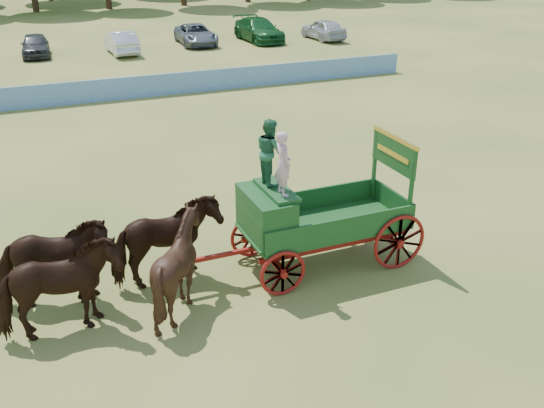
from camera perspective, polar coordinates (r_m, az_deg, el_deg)
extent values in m
plane|color=#A08848|center=(15.31, 11.28, -5.05)|extent=(160.00, 160.00, 0.00)
imported|color=black|center=(12.57, -19.48, -7.64)|extent=(2.50, 1.22, 2.07)
imported|color=black|center=(13.53, -19.89, -5.30)|extent=(2.61, 1.56, 2.07)
imported|color=black|center=(12.81, -8.78, -5.74)|extent=(2.18, 2.02, 2.07)
imported|color=black|center=(13.76, -9.96, -3.59)|extent=(2.56, 1.39, 2.07)
cube|color=maroon|center=(14.07, -0.55, -4.53)|extent=(0.12, 2.00, 0.12)
cube|color=maroon|center=(15.33, 9.88, -2.34)|extent=(0.12, 2.00, 0.12)
cube|color=maroon|center=(14.15, 5.94, -3.93)|extent=(3.80, 0.10, 0.12)
cube|color=maroon|center=(15.01, 3.95, -2.10)|extent=(3.80, 0.10, 0.12)
cube|color=maroon|center=(13.72, -4.04, -4.68)|extent=(2.80, 0.09, 0.09)
cube|color=#194C22|center=(14.45, 4.95, -2.00)|extent=(3.80, 1.80, 0.10)
cube|color=#194C22|center=(13.63, 6.70, -2.39)|extent=(3.80, 0.06, 0.55)
cube|color=#194C22|center=(15.03, 3.45, 0.40)|extent=(3.80, 0.06, 0.55)
cube|color=#194C22|center=(15.23, 11.28, 0.27)|extent=(0.06, 1.80, 0.55)
cube|color=#194C22|center=(13.63, -0.57, -1.04)|extent=(0.85, 1.70, 1.05)
cube|color=#194C22|center=(13.48, 0.41, 1.33)|extent=(0.55, 1.50, 0.08)
cube|color=#194C22|center=(13.59, -2.04, -2.07)|extent=(0.10, 1.60, 0.65)
cube|color=#194C22|center=(13.79, -1.33, -3.05)|extent=(0.55, 1.60, 0.06)
cube|color=#194C22|center=(14.33, 12.97, 1.38)|extent=(0.08, 0.08, 1.80)
cube|color=#194C22|center=(15.55, 9.61, 3.53)|extent=(0.08, 0.08, 1.80)
cube|color=#194C22|center=(14.72, 11.41, 4.66)|extent=(0.07, 1.75, 0.75)
cube|color=gold|center=(14.60, 11.54, 6.14)|extent=(0.08, 1.80, 0.09)
cube|color=gold|center=(14.70, 11.28, 4.64)|extent=(0.02, 1.30, 0.12)
torus|color=maroon|center=(13.34, 1.02, -6.54)|extent=(1.09, 0.09, 1.09)
torus|color=maroon|center=(14.87, -1.95, -3.06)|extent=(1.09, 0.09, 1.09)
torus|color=maroon|center=(14.59, 11.88, -3.53)|extent=(1.39, 0.09, 1.39)
torus|color=maroon|center=(16.00, 8.11, -0.62)|extent=(1.39, 0.09, 1.39)
imported|color=#D4A2B7|center=(12.91, 1.03, 3.84)|extent=(0.34, 0.52, 1.43)
imported|color=#235E3C|center=(13.50, -0.17, 4.95)|extent=(0.57, 0.73, 1.50)
cube|color=#1E61A6|center=(30.44, -9.55, 11.07)|extent=(26.00, 0.08, 1.05)
imported|color=#333338|center=(42.34, -21.39, 13.75)|extent=(1.92, 4.21, 1.40)
imported|color=silver|center=(41.60, -14.01, 14.53)|extent=(1.68, 4.41, 1.43)
imported|color=slate|center=(44.13, -7.18, 15.55)|extent=(2.58, 5.11, 1.39)
imported|color=#144C1E|center=(45.26, -1.27, 16.09)|extent=(2.38, 5.57, 1.60)
imported|color=#B2B2B7|center=(46.01, 4.87, 16.08)|extent=(1.91, 4.43, 1.49)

